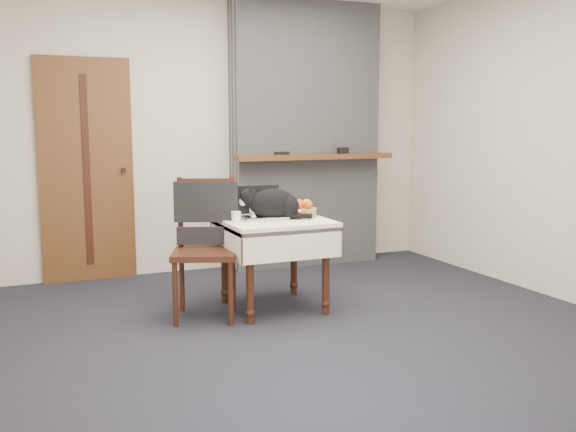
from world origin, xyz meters
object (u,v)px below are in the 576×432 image
at_px(cat, 274,204).
at_px(chair, 206,228).
at_px(door, 86,171).
at_px(laptop, 261,210).
at_px(pill_bottle, 300,214).
at_px(side_table, 274,233).
at_px(cream_jar, 236,217).
at_px(fruit_basket, 302,210).

distance_m(cat, chair, 0.55).
relative_size(door, laptop, 5.86).
bearing_deg(pill_bottle, door, 130.61).
relative_size(door, cat, 3.79).
relative_size(laptop, cat, 0.65).
height_order(laptop, chair, chair).
relative_size(side_table, cream_jar, 9.76).
height_order(pill_bottle, fruit_basket, fruit_basket).
relative_size(side_table, pill_bottle, 10.62).
distance_m(side_table, cat, 0.23).
bearing_deg(cat, fruit_basket, 18.63).
xyz_separation_m(cat, cream_jar, (-0.32, -0.05, -0.07)).
bearing_deg(chair, cat, 14.25).
xyz_separation_m(cream_jar, chair, (-0.20, 0.10, -0.09)).
bearing_deg(laptop, side_table, -50.00).
bearing_deg(laptop, cat, -52.15).
relative_size(laptop, pill_bottle, 4.64).
bearing_deg(cat, laptop, 136.07).
relative_size(side_table, cat, 1.48).
xyz_separation_m(side_table, cat, (-0.00, -0.01, 0.23)).
distance_m(door, pill_bottle, 2.14).
distance_m(cream_jar, fruit_basket, 0.57).
xyz_separation_m(cat, pill_bottle, (0.18, -0.09, -0.08)).
bearing_deg(cat, pill_bottle, -17.85).
relative_size(laptop, fruit_basket, 1.48).
bearing_deg(chair, laptop, 24.83).
distance_m(door, fruit_basket, 2.09).
xyz_separation_m(cream_jar, fruit_basket, (0.57, 0.09, 0.01)).
bearing_deg(fruit_basket, cream_jar, -171.32).
bearing_deg(side_table, chair, 174.58).
height_order(cream_jar, chair, chair).
bearing_deg(side_table, fruit_basket, 7.65).
relative_size(pill_bottle, chair, 0.07).
bearing_deg(pill_bottle, chair, 168.06).
bearing_deg(pill_bottle, cream_jar, 174.78).
distance_m(laptop, cream_jar, 0.29).
height_order(cat, fruit_basket, cat).
height_order(door, pill_bottle, door).
bearing_deg(chair, cream_jar, -6.29).
bearing_deg(door, side_table, -51.47).
relative_size(cat, pill_bottle, 7.19).
distance_m(cat, fruit_basket, 0.26).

